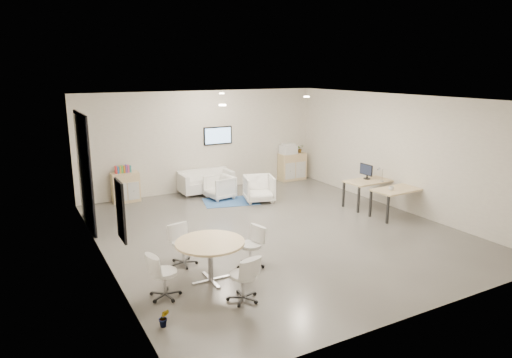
{
  "coord_description": "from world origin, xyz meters",
  "views": [
    {
      "loc": [
        -5.47,
        -9.07,
        3.85
      ],
      "look_at": [
        -0.3,
        0.4,
        1.25
      ],
      "focal_mm": 32.0,
      "sensor_mm": 36.0,
      "label": 1
    }
  ],
  "objects": [
    {
      "name": "blue_rug",
      "position": [
        0.13,
        2.77,
        0.01
      ],
      "size": [
        1.8,
        1.42,
        0.01
      ],
      "primitive_type": "cube",
      "rotation": [
        0.0,
        0.0,
        -0.25
      ],
      "color": "#33589C",
      "rests_on": "room_shell"
    },
    {
      "name": "glass_door",
      "position": [
        -3.95,
        2.51,
        1.5
      ],
      "size": [
        0.09,
        1.9,
        2.85
      ],
      "color": "black",
      "rests_on": "room_shell"
    },
    {
      "name": "cup",
      "position": [
        3.16,
        -0.65,
        0.83
      ],
      "size": [
        0.16,
        0.15,
        0.13
      ],
      "primitive_type": "imported",
      "rotation": [
        0.0,
        0.0,
        0.42
      ],
      "color": "white",
      "rests_on": "desk_front"
    },
    {
      "name": "desk_front",
      "position": [
        3.48,
        -0.63,
        0.69
      ],
      "size": [
        1.52,
        0.82,
        0.77
      ],
      "rotation": [
        0.0,
        0.0,
        0.06
      ],
      "color": "tan",
      "rests_on": "room_shell"
    },
    {
      "name": "armchair_right",
      "position": [
        0.89,
        2.39,
        0.43
      ],
      "size": [
        1.04,
        1.0,
        0.87
      ],
      "primitive_type": "imported",
      "rotation": [
        0.0,
        0.0,
        -0.3
      ],
      "color": "white",
      "rests_on": "room_shell"
    },
    {
      "name": "wall_tv",
      "position": [
        0.5,
        4.46,
        1.75
      ],
      "size": [
        0.98,
        0.06,
        0.58
      ],
      "color": "black",
      "rests_on": "room_shell"
    },
    {
      "name": "plant_floor",
      "position": [
        -3.7,
        -2.88,
        0.07
      ],
      "size": [
        0.26,
        0.34,
        0.13
      ],
      "primitive_type": "imported",
      "rotation": [
        0.0,
        0.0,
        -0.34
      ],
      "color": "#3F7F3F",
      "rests_on": "room_shell"
    },
    {
      "name": "desk_rear",
      "position": [
        3.45,
        0.44,
        0.7
      ],
      "size": [
        1.53,
        0.82,
        0.78
      ],
      "rotation": [
        0.0,
        0.0,
        0.05
      ],
      "color": "tan",
      "rests_on": "room_shell"
    },
    {
      "name": "books",
      "position": [
        -2.64,
        4.27,
        1.0
      ],
      "size": [
        0.46,
        0.14,
        0.22
      ],
      "color": "red",
      "rests_on": "sideboard_left"
    },
    {
      "name": "printer",
      "position": [
        3.09,
        4.25,
        1.13
      ],
      "size": [
        0.54,
        0.46,
        0.37
      ],
      "rotation": [
        0.0,
        0.0,
        0.04
      ],
      "color": "white",
      "rests_on": "sideboard_right"
    },
    {
      "name": "sideboard_left",
      "position": [
        -2.6,
        4.27,
        0.44
      ],
      "size": [
        0.79,
        0.41,
        0.89
      ],
      "color": "tan",
      "rests_on": "room_shell"
    },
    {
      "name": "sideboard_right",
      "position": [
        3.26,
        4.24,
        0.48
      ],
      "size": [
        0.96,
        0.46,
        0.96
      ],
      "color": "tan",
      "rests_on": "room_shell"
    },
    {
      "name": "room_shell",
      "position": [
        0.0,
        0.0,
        1.6
      ],
      "size": [
        9.6,
        10.6,
        4.8
      ],
      "color": "#575450",
      "rests_on": "ground"
    },
    {
      "name": "armchair_left",
      "position": [
        -0.01,
        3.24,
        0.39
      ],
      "size": [
        0.81,
        0.85,
        0.77
      ],
      "primitive_type": "imported",
      "rotation": [
        0.0,
        0.0,
        -1.41
      ],
      "color": "white",
      "rests_on": "room_shell"
    },
    {
      "name": "round_table",
      "position": [
        -2.45,
        -1.78,
        0.7
      ],
      "size": [
        1.28,
        1.28,
        0.78
      ],
      "color": "tan",
      "rests_on": "room_shell"
    },
    {
      "name": "monitor",
      "position": [
        3.41,
        0.59,
        1.01
      ],
      "size": [
        0.2,
        0.5,
        0.44
      ],
      "color": "black",
      "rests_on": "desk_rear"
    },
    {
      "name": "loveseat",
      "position": [
        -0.13,
        4.08,
        0.34
      ],
      "size": [
        1.67,
        0.84,
        0.63
      ],
      "rotation": [
        0.0,
        0.0,
        0.01
      ],
      "color": "white",
      "rests_on": "room_shell"
    },
    {
      "name": "artwork",
      "position": [
        -3.97,
        -1.6,
        1.55
      ],
      "size": [
        0.05,
        0.54,
        1.04
      ],
      "color": "black",
      "rests_on": "room_shell"
    },
    {
      "name": "meeting_chairs",
      "position": [
        -2.45,
        -1.78,
        0.41
      ],
      "size": [
        2.57,
        2.57,
        0.82
      ],
      "color": "white",
      "rests_on": "room_shell"
    },
    {
      "name": "ceiling_spots",
      "position": [
        -0.2,
        0.83,
        3.18
      ],
      "size": [
        3.14,
        4.14,
        0.03
      ],
      "color": "#FFEAC6",
      "rests_on": "room_shell"
    },
    {
      "name": "plant_cabinet",
      "position": [
        3.58,
        4.26,
        1.07
      ],
      "size": [
        0.27,
        0.29,
        0.22
      ],
      "primitive_type": "imported",
      "rotation": [
        0.0,
        0.0,
        -0.04
      ],
      "color": "#3F7F3F",
      "rests_on": "sideboard_right"
    }
  ]
}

